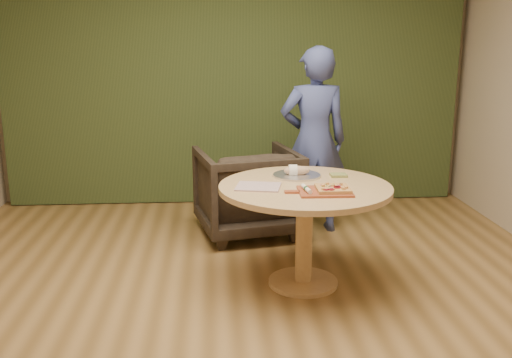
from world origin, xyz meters
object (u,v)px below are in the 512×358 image
Objects in this scene: pizza_paddle at (323,192)px; bread_roll at (296,171)px; cutlery_roll at (306,189)px; person_standing at (314,141)px; armchair at (247,187)px; pedestal_table at (305,204)px; serving_tray at (297,175)px; flatbread_pizza at (333,189)px.

bread_roll reaches higher than pizza_paddle.
cutlery_roll is 0.12× the size of person_standing.
cutlery_roll is at bearing 76.01° from person_standing.
armchair reaches higher than pizza_paddle.
pedestal_table is 0.30m from serving_tray.
cutlery_roll is at bearing -89.25° from bread_roll.
bread_roll is (-0.01, 0.47, 0.01)m from cutlery_roll.
armchair is at bearing 95.96° from cutlery_roll.
serving_tray reaches higher than pedestal_table.
flatbread_pizza is at bearing -5.97° from cutlery_roll.
person_standing reaches higher than armchair.
flatbread_pizza is at bearing -52.81° from pedestal_table.
serving_tray is at bearing 82.43° from cutlery_roll.
person_standing is (0.30, 0.94, 0.05)m from bread_roll.
pedestal_table is at bearing 75.18° from person_standing.
serving_tray is 1.84× the size of bread_roll.
cutlery_roll is 0.23× the size of armchair.
flatbread_pizza is (0.16, -0.21, 0.17)m from pedestal_table.
pizza_paddle is 0.07m from flatbread_pizza.
person_standing is (0.29, 0.94, 0.09)m from serving_tray.
armchair is at bearing 106.64° from pedestal_table.
armchair is 0.52× the size of person_standing.
pizza_paddle is (0.09, -0.21, 0.15)m from pedestal_table.
flatbread_pizza is 0.50m from serving_tray.
pedestal_table is 0.32m from bread_roll.
bread_roll is at bearing 70.13° from person_standing.
cutlery_roll is 1.43m from armchair.
bread_roll is (-0.03, 0.26, 0.18)m from pedestal_table.
cutlery_roll is at bearing -90.32° from serving_tray.
armchair reaches higher than cutlery_roll.
flatbread_pizza is at bearing 97.92° from armchair.
pizza_paddle is 0.27× the size of person_standing.
person_standing is at bearing 84.24° from pizza_paddle.
flatbread_pizza is 1.41m from person_standing.
armchair is at bearing 110.23° from flatbread_pizza.
bread_roll is 0.11× the size of person_standing.
cutlery_roll is 0.47m from bread_roll.
person_standing is at bearing 72.51° from bread_roll.
cutlery_roll reaches higher than pizza_paddle.
serving_tray is at bearing 70.62° from person_standing.
pizza_paddle is 0.48m from bread_roll.
serving_tray is 0.41× the size of armchair.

